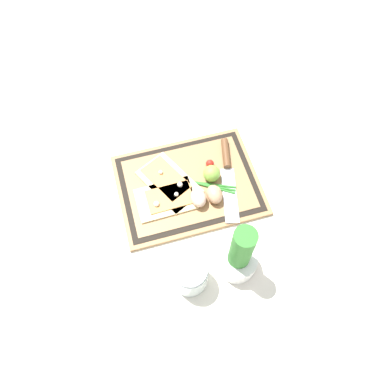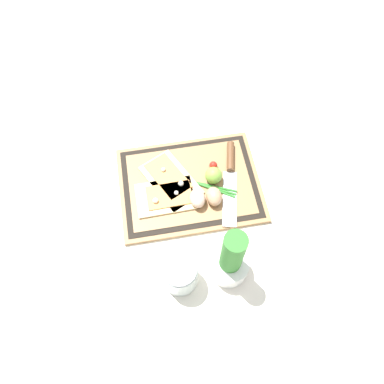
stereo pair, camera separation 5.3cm
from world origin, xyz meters
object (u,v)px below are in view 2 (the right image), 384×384
Objects in this scene: pizza_slice_near at (170,179)px; egg_pink at (198,198)px; cherry_tomato_red at (213,165)px; herb_pot at (230,261)px; sauce_jar at (180,274)px; egg_brown at (214,196)px; lime at (214,176)px; knife at (230,169)px; pizza_slice_far at (166,196)px.

egg_pink is at bearing 128.24° from pizza_slice_near.
pizza_slice_near and cherry_tomato_red have the same top height.
herb_pot is 2.24× the size of sauce_jar.
egg_brown is 0.11m from cherry_tomato_red.
lime is 2.05× the size of cherry_tomato_red.
egg_brown is 1.17× the size of lime.
egg_pink reaches higher than cherry_tomato_red.
lime reaches higher than egg_pink.
egg_brown and egg_pink have the same top height.
knife is 0.06m from lime.
knife is 1.30× the size of herb_pot.
egg_pink is at bearing -111.75° from sauce_jar.
herb_pot is at bearing -178.62° from sauce_jar.
pizza_slice_far is 0.61× the size of knife.
egg_brown is at bearing 79.54° from cherry_tomato_red.
knife is 5.57× the size of lime.
egg_brown is 0.61× the size of sauce_jar.
pizza_slice_far is 2.88× the size of egg_brown.
egg_brown is at bearing 79.36° from lime.
sauce_jar is (0.20, 0.30, 0.02)m from knife.
egg_brown is at bearing 166.59° from pizza_slice_far.
knife is 0.36m from sauce_jar.
pizza_slice_near is 2.27× the size of sauce_jar.
sauce_jar is at bearing 64.52° from cherry_tomato_red.
egg_pink is at bearing 160.91° from pizza_slice_far.
cherry_tomato_red is (-0.15, -0.08, 0.01)m from pizza_slice_far.
egg_pink is at bearing 57.86° from cherry_tomato_red.
pizza_slice_near is 0.13m from lime.
sauce_jar is at bearing 86.79° from pizza_slice_near.
pizza_slice_far is 2.88× the size of egg_pink.
lime is at bearing 25.51° from knife.
egg_brown is 0.06m from lime.
knife is at bearing -123.79° from sauce_jar.
egg_brown is 0.24m from sauce_jar.
herb_pot reaches higher than cherry_tomato_red.
pizza_slice_far is at bearing 69.55° from pizza_slice_near.
pizza_slice_near is at bearing -51.76° from egg_pink.
sauce_jar reaches higher than cherry_tomato_red.
lime is (-0.15, -0.03, 0.02)m from pizza_slice_far.
cherry_tomato_red is at bearing -115.48° from sauce_jar.
pizza_slice_near is 8.92× the size of cherry_tomato_red.
egg_pink is at bearing -2.24° from egg_brown.
knife is 0.31m from herb_pot.
herb_pot is (0.02, 0.31, 0.05)m from cherry_tomato_red.
lime is at bearing 79.79° from cherry_tomato_red.
herb_pot is at bearing 102.61° from egg_pink.
egg_brown reaches higher than pizza_slice_far.
herb_pot is (0.07, 0.29, 0.05)m from knife.
cherry_tomato_red is at bearing -122.14° from egg_pink.
egg_pink is (-0.07, 0.08, 0.02)m from pizza_slice_near.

